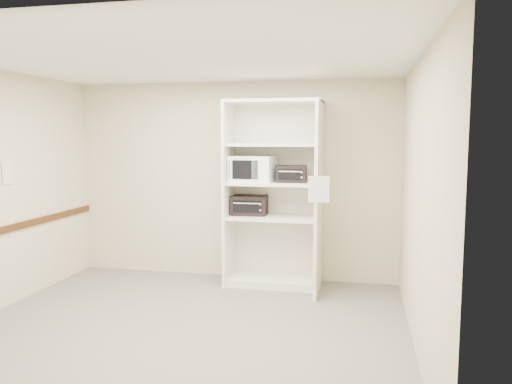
% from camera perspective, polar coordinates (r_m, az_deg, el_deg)
% --- Properties ---
extents(floor, '(4.50, 4.00, 0.01)m').
position_cam_1_polar(floor, '(5.34, -8.11, -15.14)').
color(floor, '#68635A').
rests_on(floor, ground).
extents(ceiling, '(4.50, 4.00, 0.01)m').
position_cam_1_polar(ceiling, '(5.03, -8.60, 14.84)').
color(ceiling, white).
extents(wall_back, '(4.50, 0.02, 2.70)m').
position_cam_1_polar(wall_back, '(6.91, -2.61, 1.33)').
color(wall_back, beige).
rests_on(wall_back, ground).
extents(wall_front, '(4.50, 0.02, 2.70)m').
position_cam_1_polar(wall_front, '(3.23, -20.73, -4.74)').
color(wall_front, beige).
rests_on(wall_front, ground).
extents(wall_right, '(0.02, 4.00, 2.70)m').
position_cam_1_polar(wall_right, '(4.73, 18.16, -1.26)').
color(wall_right, beige).
rests_on(wall_right, ground).
extents(shelving_unit, '(1.24, 0.92, 2.42)m').
position_cam_1_polar(shelving_unit, '(6.51, 2.43, -0.92)').
color(shelving_unit, white).
rests_on(shelving_unit, floor).
extents(microwave, '(0.59, 0.47, 0.33)m').
position_cam_1_polar(microwave, '(6.51, -0.36, 2.67)').
color(microwave, white).
rests_on(microwave, shelving_unit).
extents(toaster_oven_upper, '(0.38, 0.29, 0.21)m').
position_cam_1_polar(toaster_oven_upper, '(6.42, 4.09, 2.08)').
color(toaster_oven_upper, black).
rests_on(toaster_oven_upper, shelving_unit).
extents(toaster_oven_lower, '(0.47, 0.37, 0.25)m').
position_cam_1_polar(toaster_oven_lower, '(6.64, -0.74, -1.50)').
color(toaster_oven_lower, black).
rests_on(toaster_oven_lower, shelving_unit).
extents(paper_sign, '(0.24, 0.03, 0.30)m').
position_cam_1_polar(paper_sign, '(5.79, 7.20, 0.30)').
color(paper_sign, white).
rests_on(paper_sign, shelving_unit).
extents(wall_poster, '(0.01, 0.19, 0.26)m').
position_cam_1_polar(wall_poster, '(6.39, -26.49, 1.98)').
color(wall_poster, silver).
rests_on(wall_poster, wall_left).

